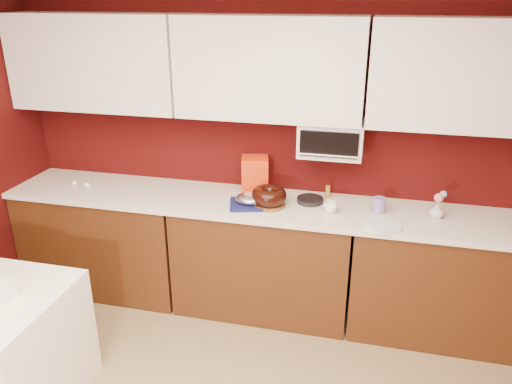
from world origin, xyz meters
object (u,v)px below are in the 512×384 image
object	(u,v)px
bundt_cake	(269,196)
flower_vase	(437,210)
foil_ham_nest	(250,199)
coffee_mug	(330,206)
toaster_oven	(331,138)
pandoro_box	(255,174)
blue_jar	(379,205)

from	to	relation	value
bundt_cake	flower_vase	size ratio (longest dim) A/B	2.20
foil_ham_nest	coffee_mug	bearing A→B (deg)	2.04
bundt_cake	coffee_mug	bearing A→B (deg)	-0.76
toaster_oven	pandoro_box	xyz separation A→B (m)	(-0.57, 0.05, -0.34)
pandoro_box	flower_vase	bearing A→B (deg)	-21.58
bundt_cake	flower_vase	distance (m)	1.16
coffee_mug	foil_ham_nest	bearing A→B (deg)	-177.96
foil_ham_nest	flower_vase	distance (m)	1.30
toaster_oven	bundt_cake	size ratio (longest dim) A/B	1.74
coffee_mug	flower_vase	world-z (taller)	flower_vase
bundt_cake	blue_jar	size ratio (longest dim) A/B	2.38
toaster_oven	flower_vase	world-z (taller)	toaster_oven
toaster_oven	pandoro_box	size ratio (longest dim) A/B	1.64
toaster_oven	foil_ham_nest	size ratio (longest dim) A/B	2.15
foil_ham_nest	flower_vase	bearing A→B (deg)	4.36
foil_ham_nest	coffee_mug	xyz separation A→B (m)	(0.58, 0.02, -0.01)
coffee_mug	toaster_oven	bearing A→B (deg)	100.44
foil_ham_nest	blue_jar	world-z (taller)	blue_jar
pandoro_box	foil_ham_nest	bearing A→B (deg)	-97.01
coffee_mug	flower_vase	bearing A→B (deg)	6.22
toaster_oven	bundt_cake	xyz separation A→B (m)	(-0.40, -0.22, -0.39)
foil_ham_nest	blue_jar	bearing A→B (deg)	6.19
toaster_oven	foil_ham_nest	world-z (taller)	toaster_oven
pandoro_box	coffee_mug	world-z (taller)	pandoro_box
toaster_oven	coffee_mug	size ratio (longest dim) A/B	4.86
blue_jar	toaster_oven	bearing A→B (deg)	158.89
toaster_oven	coffee_mug	xyz separation A→B (m)	(0.04, -0.22, -0.43)
blue_jar	flower_vase	distance (m)	0.39
blue_jar	foil_ham_nest	bearing A→B (deg)	-173.81
coffee_mug	flower_vase	size ratio (longest dim) A/B	0.79
bundt_cake	coffee_mug	world-z (taller)	bundt_cake
foil_ham_nest	pandoro_box	distance (m)	0.30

